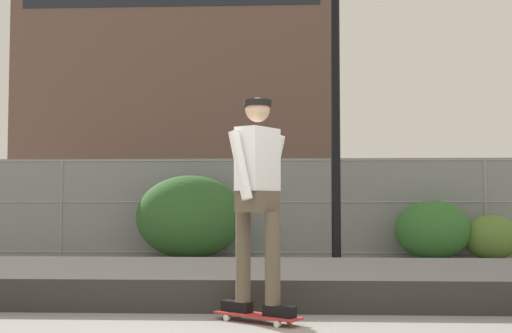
{
  "coord_description": "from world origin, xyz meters",
  "views": [
    {
      "loc": [
        0.31,
        -4.6,
        1.01
      ],
      "look_at": [
        -0.05,
        3.21,
        1.44
      ],
      "focal_mm": 46.52,
      "sensor_mm": 36.0,
      "label": 1
    }
  ],
  "objects_px": {
    "shrub_left": "(190,217)",
    "parked_car_mid": "(325,210)",
    "shrub_right": "(491,237)",
    "skateboard": "(258,316)",
    "parked_car_near": "(65,210)",
    "skater": "(258,189)",
    "street_lamp": "(335,7)",
    "shrub_center": "(433,230)"
  },
  "relations": [
    {
      "from": "skateboard",
      "to": "street_lamp",
      "type": "bearing_deg",
      "value": 79.31
    },
    {
      "from": "skateboard",
      "to": "parked_car_near",
      "type": "relative_size",
      "value": 0.17
    },
    {
      "from": "street_lamp",
      "to": "shrub_left",
      "type": "distance_m",
      "value": 4.53
    },
    {
      "from": "skateboard",
      "to": "shrub_left",
      "type": "xyz_separation_m",
      "value": [
        -1.5,
        6.28,
        0.69
      ]
    },
    {
      "from": "street_lamp",
      "to": "parked_car_mid",
      "type": "distance_m",
      "value": 5.09
    },
    {
      "from": "parked_car_near",
      "to": "parked_car_mid",
      "type": "relative_size",
      "value": 1.0
    },
    {
      "from": "street_lamp",
      "to": "parked_car_mid",
      "type": "relative_size",
      "value": 1.6
    },
    {
      "from": "parked_car_near",
      "to": "skateboard",
      "type": "bearing_deg",
      "value": -62.5
    },
    {
      "from": "shrub_left",
      "to": "shrub_right",
      "type": "relative_size",
      "value": 1.9
    },
    {
      "from": "skateboard",
      "to": "parked_car_near",
      "type": "height_order",
      "value": "parked_car_near"
    },
    {
      "from": "skateboard",
      "to": "street_lamp",
      "type": "height_order",
      "value": "street_lamp"
    },
    {
      "from": "shrub_right",
      "to": "shrub_left",
      "type": "bearing_deg",
      "value": -179.6
    },
    {
      "from": "skateboard",
      "to": "shrub_left",
      "type": "bearing_deg",
      "value": 103.44
    },
    {
      "from": "street_lamp",
      "to": "shrub_right",
      "type": "distance_m",
      "value": 4.93
    },
    {
      "from": "skater",
      "to": "parked_car_near",
      "type": "distance_m",
      "value": 10.28
    },
    {
      "from": "skateboard",
      "to": "parked_car_near",
      "type": "xyz_separation_m",
      "value": [
        -4.74,
        9.11,
        0.78
      ]
    },
    {
      "from": "shrub_left",
      "to": "shrub_right",
      "type": "distance_m",
      "value": 5.39
    },
    {
      "from": "parked_car_near",
      "to": "parked_car_mid",
      "type": "bearing_deg",
      "value": 2.95
    },
    {
      "from": "parked_car_near",
      "to": "shrub_right",
      "type": "distance_m",
      "value": 9.07
    },
    {
      "from": "skateboard",
      "to": "skater",
      "type": "relative_size",
      "value": 0.42
    },
    {
      "from": "skater",
      "to": "parked_car_mid",
      "type": "xyz_separation_m",
      "value": [
        1.11,
        9.41,
        -0.29
      ]
    },
    {
      "from": "skateboard",
      "to": "street_lamp",
      "type": "xyz_separation_m",
      "value": [
        1.1,
        5.81,
        4.38
      ]
    },
    {
      "from": "parked_car_near",
      "to": "shrub_center",
      "type": "xyz_separation_m",
      "value": [
        7.59,
        -2.78,
        -0.32
      ]
    },
    {
      "from": "shrub_left",
      "to": "parked_car_mid",
      "type": "bearing_deg",
      "value": 50.14
    },
    {
      "from": "shrub_left",
      "to": "parked_car_near",
      "type": "bearing_deg",
      "value": 138.88
    },
    {
      "from": "skateboard",
      "to": "skater",
      "type": "height_order",
      "value": "skater"
    },
    {
      "from": "skateboard",
      "to": "shrub_right",
      "type": "bearing_deg",
      "value": 58.5
    },
    {
      "from": "skateboard",
      "to": "parked_car_near",
      "type": "bearing_deg",
      "value": 117.5
    },
    {
      "from": "parked_car_mid",
      "to": "shrub_center",
      "type": "relative_size",
      "value": 3.32
    },
    {
      "from": "skater",
      "to": "shrub_right",
      "type": "relative_size",
      "value": 1.8
    },
    {
      "from": "shrub_center",
      "to": "shrub_right",
      "type": "bearing_deg",
      "value": -0.86
    },
    {
      "from": "skater",
      "to": "shrub_left",
      "type": "relative_size",
      "value": 0.95
    },
    {
      "from": "skater",
      "to": "street_lamp",
      "type": "height_order",
      "value": "street_lamp"
    },
    {
      "from": "shrub_center",
      "to": "skater",
      "type": "bearing_deg",
      "value": -114.22
    },
    {
      "from": "skater",
      "to": "parked_car_near",
      "type": "bearing_deg",
      "value": 117.5
    },
    {
      "from": "parked_car_mid",
      "to": "shrub_left",
      "type": "height_order",
      "value": "parked_car_mid"
    },
    {
      "from": "skater",
      "to": "shrub_left",
      "type": "bearing_deg",
      "value": 103.44
    },
    {
      "from": "street_lamp",
      "to": "shrub_right",
      "type": "xyz_separation_m",
      "value": [
        2.78,
        0.51,
        -4.04
      ]
    },
    {
      "from": "street_lamp",
      "to": "shrub_right",
      "type": "relative_size",
      "value": 7.02
    },
    {
      "from": "street_lamp",
      "to": "parked_car_near",
      "type": "distance_m",
      "value": 7.61
    },
    {
      "from": "street_lamp",
      "to": "shrub_left",
      "type": "height_order",
      "value": "street_lamp"
    },
    {
      "from": "parked_car_mid",
      "to": "parked_car_near",
      "type": "bearing_deg",
      "value": -177.05
    }
  ]
}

